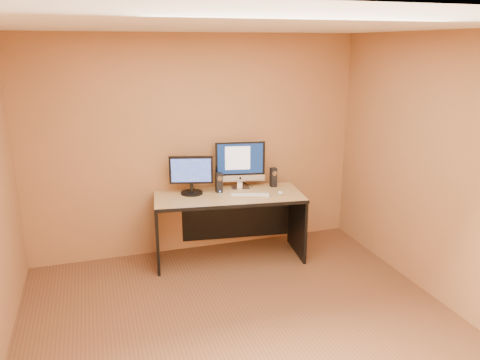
% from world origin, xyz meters
% --- Properties ---
extents(floor, '(4.00, 4.00, 0.00)m').
position_xyz_m(floor, '(0.00, 0.00, 0.00)').
color(floor, brown).
rests_on(floor, ground).
extents(walls, '(4.00, 4.00, 2.60)m').
position_xyz_m(walls, '(0.00, 0.00, 1.30)').
color(walls, '#A86943').
rests_on(walls, ground).
extents(ceiling, '(4.00, 4.00, 0.00)m').
position_xyz_m(ceiling, '(0.00, 0.00, 2.60)').
color(ceiling, white).
rests_on(ceiling, walls).
extents(desk, '(1.79, 0.96, 0.79)m').
position_xyz_m(desk, '(0.28, 1.59, 0.40)').
color(desk, '#A68953').
rests_on(desk, ground).
extents(imac, '(0.64, 0.33, 0.59)m').
position_xyz_m(imac, '(0.49, 1.80, 1.08)').
color(imac, '#B0B0B4').
rests_on(imac, desk).
extents(second_monitor, '(0.56, 0.38, 0.45)m').
position_xyz_m(second_monitor, '(-0.12, 1.76, 1.02)').
color(second_monitor, black).
rests_on(second_monitor, desk).
extents(speaker_left, '(0.07, 0.08, 0.24)m').
position_xyz_m(speaker_left, '(0.20, 1.72, 0.91)').
color(speaker_left, black).
rests_on(speaker_left, desk).
extents(speaker_right, '(0.07, 0.08, 0.24)m').
position_xyz_m(speaker_right, '(0.89, 1.74, 0.91)').
color(speaker_right, black).
rests_on(speaker_right, desk).
extents(keyboard, '(0.48, 0.26, 0.02)m').
position_xyz_m(keyboard, '(0.51, 1.47, 0.80)').
color(keyboard, silver).
rests_on(keyboard, desk).
extents(mouse, '(0.08, 0.12, 0.04)m').
position_xyz_m(mouse, '(0.86, 1.42, 0.81)').
color(mouse, silver).
rests_on(mouse, desk).
extents(cable_a, '(0.08, 0.23, 0.01)m').
position_xyz_m(cable_a, '(0.61, 1.92, 0.80)').
color(cable_a, black).
rests_on(cable_a, desk).
extents(cable_b, '(0.13, 0.15, 0.01)m').
position_xyz_m(cable_b, '(0.55, 1.92, 0.80)').
color(cable_b, black).
rests_on(cable_b, desk).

